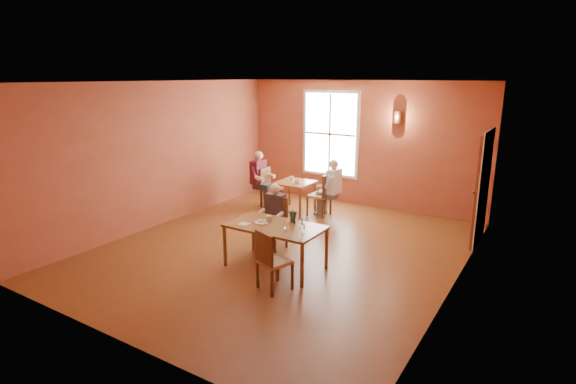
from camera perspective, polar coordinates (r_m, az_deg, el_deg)
The scene contains 28 objects.
ground at distance 8.32m, azimuth -0.73°, elevation -7.31°, with size 6.00×7.00×0.01m, color brown.
wall_back at distance 10.95m, azimuth 9.23°, elevation 5.99°, with size 6.00×0.04×3.00m, color brown.
wall_front at distance 5.38m, azimuth -21.37°, elevation -3.81°, with size 6.00×0.04×3.00m, color brown.
wall_left at distance 9.81m, azimuth -15.73°, elevation 4.64°, with size 0.04×7.00×3.00m, color brown.
wall_right at distance 6.79m, azimuth 21.04°, elevation -0.07°, with size 0.04×7.00×3.00m, color brown.
ceiling at distance 7.72m, azimuth -0.81°, elevation 13.81°, with size 6.00×7.00×0.04m, color white.
window at distance 11.21m, azimuth 5.37°, elevation 7.34°, with size 1.36×0.10×1.96m, color white.
door at distance 9.12m, azimuth 23.30°, elevation 0.36°, with size 0.12×1.04×2.10m, color maroon.
wall_sconce at distance 10.46m, azimuth 13.76°, elevation 9.23°, with size 0.16×0.16×0.28m, color brown.
main_table at distance 7.47m, azimuth -1.62°, elevation -6.92°, with size 1.57×0.88×0.73m, color brown, non-canonical shape.
chair_diner_main at distance 8.20m, azimuth -2.03°, elevation -4.11°, with size 0.42×0.42×0.95m, color #42240F, non-canonical shape.
diner_main at distance 8.14m, azimuth -2.16°, elevation -3.53°, with size 0.46×0.46×1.15m, color black, non-canonical shape.
chair_empty at distance 6.71m, azimuth -1.71°, elevation -8.63°, with size 0.41×0.41×0.92m, color brown, non-canonical shape.
plate_food at distance 7.48m, azimuth -3.35°, elevation -3.79°, with size 0.25×0.25×0.03m, color white.
sandwich at distance 7.47m, azimuth -2.46°, elevation -3.51°, with size 0.08×0.08×0.10m, color tan.
goblet_a at distance 7.18m, azimuth 1.60°, elevation -3.94°, with size 0.07×0.07×0.18m, color white, non-canonical shape.
goblet_b at distance 6.92m, azimuth 1.90°, elevation -4.69°, with size 0.07×0.07×0.17m, color white, non-canonical shape.
goblet_c at distance 6.98m, azimuth -0.33°, elevation -4.52°, with size 0.07×0.07×0.17m, color white, non-canonical shape.
menu_stand at distance 7.43m, azimuth 0.63°, elevation -3.20°, with size 0.12×0.06×0.20m, color #183221.
knife at distance 7.12m, azimuth -3.02°, elevation -4.86°, with size 0.18×0.01×0.00m, color silver.
napkin at distance 7.43m, azimuth -5.59°, elevation -4.05°, with size 0.16×0.16×0.01m, color white.
second_table at distance 10.54m, azimuth 0.86°, elevation -0.55°, with size 0.79×0.79×0.70m, color brown, non-canonical shape.
chair_diner_white at distance 10.20m, azimuth 3.99°, elevation -0.31°, with size 0.43×0.43×0.97m, color #452612, non-canonical shape.
diner_white at distance 10.15m, azimuth 4.16°, elevation 0.44°, with size 0.50×0.50×1.26m, color silver, non-canonical shape.
chair_diner_maroon at distance 10.85m, azimuth -2.08°, elevation 0.56°, with size 0.42×0.42×0.95m, color brown, non-canonical shape.
diner_maroon at distance 10.82m, azimuth -2.22°, elevation 1.50°, with size 0.52×0.52×1.31m, color maroon, non-canonical shape.
cup_a at distance 10.26m, azimuth 1.18°, elevation 1.32°, with size 0.12×0.12×0.10m, color silver.
cup_b at distance 10.61m, azimuth 0.45°, elevation 1.76°, with size 0.10×0.10×0.09m, color silver.
Camera 1 is at (4.18, -6.50, 3.11)m, focal length 28.00 mm.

